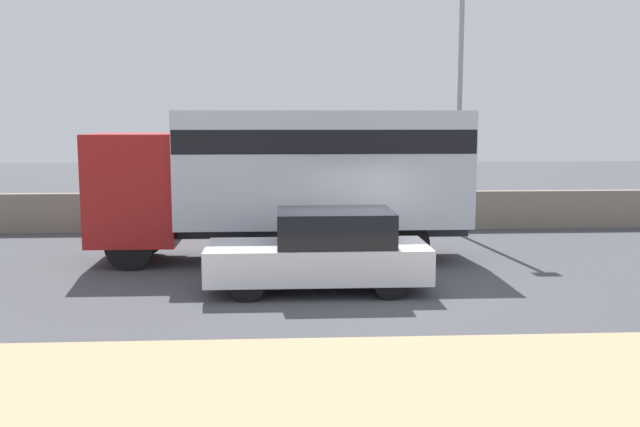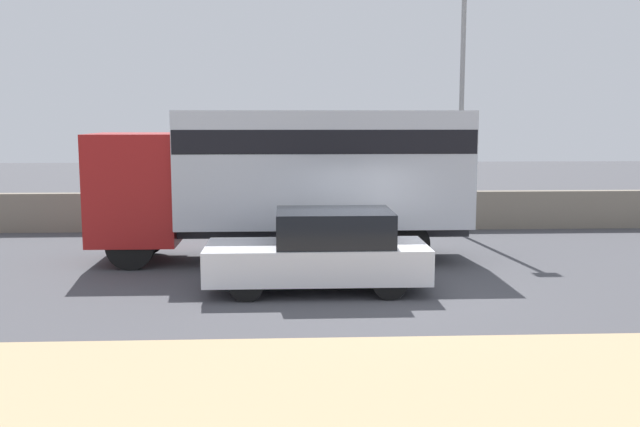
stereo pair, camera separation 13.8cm
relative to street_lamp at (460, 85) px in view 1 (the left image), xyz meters
name	(u,v)px [view 1 (the left image)]	position (x,y,z in m)	size (l,w,h in m)	color
ground_plane	(365,290)	(-3.52, -6.74, -4.33)	(80.00, 80.00, 0.00)	#47474C
dirt_shoulder_foreground	(418,398)	(-3.52, -12.26, -4.31)	(60.00, 4.79, 0.04)	tan
stone_wall_backdrop	(335,211)	(-3.52, 0.93, -3.75)	(60.00, 0.35, 1.16)	gray
street_lamp	(460,85)	(0.00, 0.00, 0.00)	(0.56, 0.28, 7.54)	gray
box_truck	(291,171)	(-4.92, -3.64, -2.19)	(8.78, 2.46, 3.56)	maroon
car_hatchback	(323,251)	(-4.36, -6.68, -3.54)	(4.35, 1.77, 1.60)	silver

